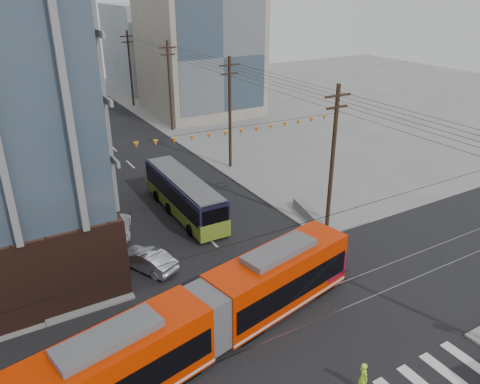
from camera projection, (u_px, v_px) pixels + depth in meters
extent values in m
plane|color=slate|center=(338.00, 362.00, 23.17)|extent=(160.00, 160.00, 0.00)
cube|color=gray|center=(199.00, 55.00, 65.06)|extent=(14.00, 14.00, 16.00)
cube|color=#8C99A5|center=(160.00, 46.00, 82.13)|extent=(16.00, 16.00, 14.00)
cylinder|color=black|center=(130.00, 70.00, 68.91)|extent=(0.30, 0.30, 11.00)
imported|color=#B1B4C5|center=(147.00, 260.00, 30.40)|extent=(3.13, 4.48, 1.40)
imported|color=silver|center=(118.00, 226.00, 34.82)|extent=(3.12, 4.74, 1.28)
imported|color=slate|center=(98.00, 193.00, 40.16)|extent=(2.60, 4.73, 1.25)
imported|color=#B8FF31|center=(363.00, 377.00, 21.21)|extent=(0.52, 0.66, 1.60)
cube|color=#585661|center=(307.00, 213.00, 37.18)|extent=(1.89, 4.35, 0.85)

